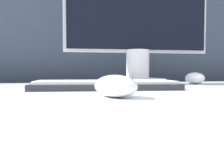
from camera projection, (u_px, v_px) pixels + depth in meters
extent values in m
cube|color=#333D4C|center=(93.00, 113.00, 1.29)|extent=(5.00, 0.03, 1.24)
ellipsoid|color=white|center=(115.00, 86.00, 0.51)|extent=(0.11, 0.13, 0.04)
cube|color=#28282D|center=(105.00, 86.00, 0.73)|extent=(0.41, 0.18, 0.02)
cube|color=white|center=(105.00, 82.00, 0.73)|extent=(0.39, 0.16, 0.01)
cylinder|color=silver|center=(138.00, 81.00, 1.03)|extent=(0.22, 0.22, 0.02)
cylinder|color=silver|center=(138.00, 64.00, 1.03)|extent=(0.09, 0.09, 0.11)
ellipsoid|color=white|center=(195.00, 78.00, 1.01)|extent=(0.08, 0.11, 0.04)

